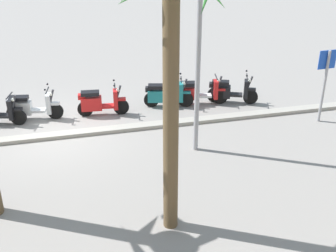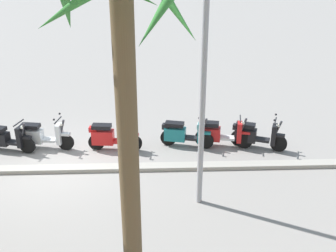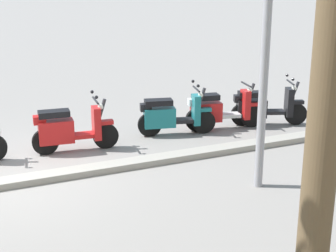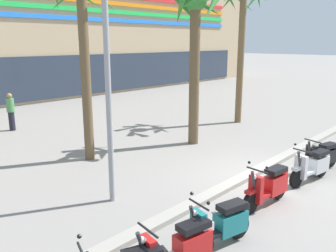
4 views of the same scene
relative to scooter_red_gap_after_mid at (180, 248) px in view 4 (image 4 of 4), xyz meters
The scene contains 12 objects.
ground_plane 5.04m from the scooter_red_gap_after_mid, 12.68° to the left, with size 200.00×200.00×0.00m, color gray.
curb_strip 5.11m from the scooter_red_gap_after_mid, 15.93° to the left, with size 60.00×0.36×0.12m, color gray.
scooter_red_gap_after_mid is the anchor object (origin of this frame).
scooter_teal_last_in_row 1.16m from the scooter_red_gap_after_mid, ahead, with size 1.71×0.70×1.17m.
scooter_red_mid_centre 3.47m from the scooter_red_gap_after_mid, ahead, with size 1.73×0.56×1.17m.
scooter_silver_second_in_line 5.71m from the scooter_red_gap_after_mid, ahead, with size 1.84×0.63×1.17m.
scooter_black_far_back 6.79m from the scooter_red_gap_after_mid, ahead, with size 1.70×0.71×1.04m.
palm_tree_far_corner 13.00m from the scooter_red_gap_after_mid, 27.35° to the left, with size 2.30×2.26×6.66m.
palm_tree_near_sign 8.84m from the scooter_red_gap_after_mid, 37.20° to the left, with size 1.96×2.03×5.82m.
palm_tree_mid_walkway 7.89m from the scooter_red_gap_after_mid, 68.23° to the left, with size 2.29×2.31×6.14m.
pedestrian_window_shopping 12.35m from the scooter_red_gap_after_mid, 78.77° to the left, with size 0.34×0.34×1.69m.
street_lamp 4.81m from the scooter_red_gap_after_mid, 72.52° to the left, with size 0.36×0.36×6.55m.
Camera 4 is at (-8.96, -4.62, 3.90)m, focal length 37.61 mm.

